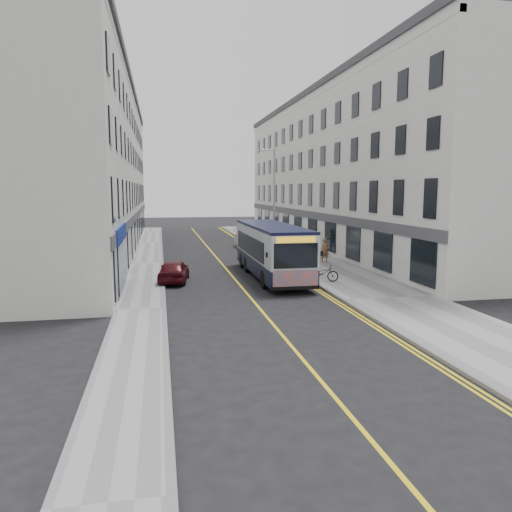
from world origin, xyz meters
name	(u,v)px	position (x,y,z in m)	size (l,w,h in m)	color
ground	(252,300)	(0.00, 0.00, 0.00)	(140.00, 140.00, 0.00)	black
pavement_east	(307,259)	(6.25, 12.00, 0.06)	(4.50, 64.00, 0.12)	gray
pavement_west	(147,264)	(-5.00, 12.00, 0.06)	(2.00, 64.00, 0.12)	gray
kerb_east	(277,260)	(4.00, 12.00, 0.07)	(0.18, 64.00, 0.13)	slate
kerb_west	(162,263)	(-4.00, 12.00, 0.07)	(0.18, 64.00, 0.13)	slate
road_centre_line	(221,262)	(0.00, 12.00, 0.00)	(0.12, 64.00, 0.01)	yellow
road_dbl_yellow_inner	(271,261)	(3.55, 12.00, 0.00)	(0.10, 64.00, 0.01)	yellow
road_dbl_yellow_outer	(273,261)	(3.75, 12.00, 0.00)	(0.10, 64.00, 0.01)	yellow
terrace_east	(336,173)	(11.50, 21.00, 6.50)	(6.00, 46.00, 13.00)	white
terrace_west	(97,171)	(-9.00, 21.00, 6.50)	(6.00, 46.00, 13.00)	silver
streetlamp	(273,198)	(4.17, 14.00, 4.38)	(1.32, 0.18, 8.00)	#9B9EA4
city_bus	(271,249)	(2.16, 5.60, 1.66)	(2.44, 10.44, 3.03)	black
bicycle	(322,273)	(4.40, 3.19, 0.58)	(0.61, 1.76, 0.92)	black
pedestrian_near	(325,250)	(6.88, 10.00, 0.95)	(0.60, 0.40, 1.65)	brown
pedestrian_far	(309,241)	(7.48, 15.66, 1.03)	(0.88, 0.69, 1.81)	black
car_white	(246,241)	(3.20, 20.37, 0.62)	(1.30, 3.74, 1.23)	silver
car_maroon	(174,271)	(-3.40, 5.17, 0.63)	(1.50, 3.72, 1.27)	#450B13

